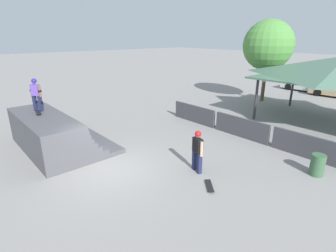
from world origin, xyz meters
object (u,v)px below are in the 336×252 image
object	(u,v)px
trash_bin	(317,165)
tree_beside_pavilion	(268,45)
parked_car_white	(306,85)
parked_car_tan	(336,90)
skateboard_on_deck	(38,112)
skateboard_on_ground	(210,186)
bystander_walking	(197,148)
skater_on_deck	(36,93)

from	to	relation	value
trash_bin	tree_beside_pavilion	bearing A→B (deg)	129.15
parked_car_white	parked_car_tan	xyz separation A→B (m)	(2.88, -0.66, -0.00)
skateboard_on_deck	skateboard_on_ground	bearing A→B (deg)	34.95
bystander_walking	trash_bin	world-z (taller)	bystander_walking
skater_on_deck	skateboard_on_ground	xyz separation A→B (m)	(8.15, 3.09, -2.53)
skater_on_deck	tree_beside_pavilion	world-z (taller)	tree_beside_pavilion
parked_car_white	skater_on_deck	bearing A→B (deg)	-95.17
skateboard_on_ground	parked_car_white	distance (m)	20.83
tree_beside_pavilion	skateboard_on_ground	bearing A→B (deg)	-67.12
skater_on_deck	parked_car_tan	distance (m)	23.52
skateboard_on_deck	parked_car_tan	size ratio (longest dim) A/B	0.20
bystander_walking	parked_car_white	bearing A→B (deg)	-63.27
skater_on_deck	trash_bin	xyz separation A→B (m)	(10.29, 6.89, -2.16)
bystander_walking	trash_bin	xyz separation A→B (m)	(3.26, 3.26, -0.58)
skateboard_on_ground	trash_bin	size ratio (longest dim) A/B	0.92
skater_on_deck	skateboard_on_deck	xyz separation A→B (m)	(0.49, -0.17, -0.84)
bystander_walking	trash_bin	distance (m)	4.65
skateboard_on_ground	tree_beside_pavilion	distance (m)	15.10
skateboard_on_deck	skateboard_on_ground	distance (m)	8.49
skateboard_on_deck	parked_car_white	distance (m)	23.65
skateboard_on_deck	skateboard_on_ground	size ratio (longest dim) A/B	1.11
parked_car_white	parked_car_tan	bearing A→B (deg)	-10.36
skateboard_on_deck	trash_bin	world-z (taller)	skateboard_on_deck
skateboard_on_ground	parked_car_white	world-z (taller)	parked_car_white
bystander_walking	skateboard_on_ground	xyz separation A→B (m)	(1.13, -0.54, -0.95)
bystander_walking	parked_car_white	distance (m)	20.06
tree_beside_pavilion	trash_bin	world-z (taller)	tree_beside_pavilion
skateboard_on_deck	bystander_walking	world-z (taller)	skateboard_on_deck
skateboard_on_deck	trash_bin	xyz separation A→B (m)	(9.80, 7.05, -1.32)
tree_beside_pavilion	parked_car_tan	xyz separation A→B (m)	(3.50, 6.22, -3.79)
skateboard_on_ground	parked_car_tan	size ratio (longest dim) A/B	0.18
skateboard_on_deck	trash_bin	distance (m)	12.14
trash_bin	parked_car_white	distance (m)	17.90
skateboard_on_ground	bystander_walking	bearing A→B (deg)	-165.02
skater_on_deck	parked_car_tan	world-z (taller)	skater_on_deck
trash_bin	parked_car_tan	size ratio (longest dim) A/B	0.20
bystander_walking	skateboard_on_deck	bearing A→B (deg)	45.73
parked_car_white	skateboard_on_deck	bearing A→B (deg)	-93.94
skater_on_deck	tree_beside_pavilion	bearing A→B (deg)	52.24
skateboard_on_ground	parked_car_tan	world-z (taller)	parked_car_tan
trash_bin	parked_car_tan	xyz separation A→B (m)	(-4.26, 15.76, 0.18)
tree_beside_pavilion	parked_car_white	distance (m)	7.88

